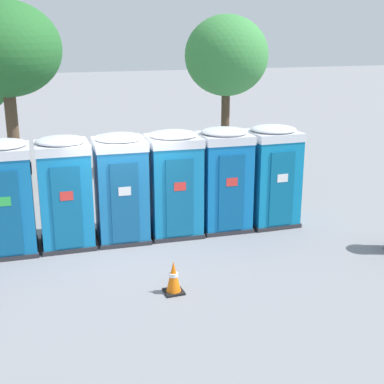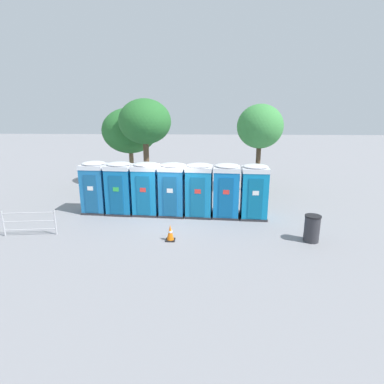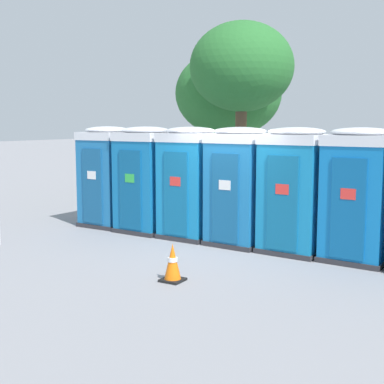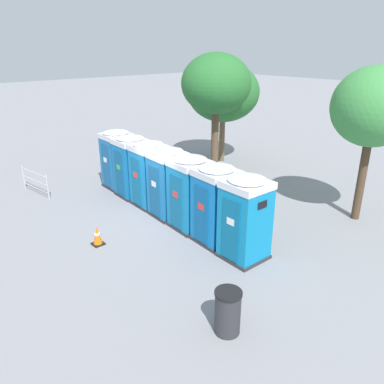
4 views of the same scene
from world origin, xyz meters
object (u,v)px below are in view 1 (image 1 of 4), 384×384
portapotty_6 (272,175)px  street_tree_0 (5,50)px  portapotty_5 (224,179)px  street_tree_1 (226,57)px  portapotty_4 (174,183)px  traffic_cone (174,278)px  portapotty_2 (65,192)px  portapotty_1 (5,197)px  portapotty_3 (121,187)px

portapotty_6 → street_tree_0: bearing=141.6°
portapotty_5 → street_tree_1: street_tree_1 is taller
portapotty_4 → traffic_cone: bearing=-108.6°
portapotty_6 → traffic_cone: bearing=-141.2°
portapotty_2 → portapotty_4: 2.56m
street_tree_1 → portapotty_1: bearing=-146.8°
portapotty_5 → street_tree_0: street_tree_0 is taller
portapotty_3 → portapotty_4: size_ratio=1.00×
portapotty_1 → portapotty_3: 2.56m
portapotty_3 → portapotty_4: bearing=-2.7°
portapotty_3 → portapotty_4: same height
portapotty_5 → traffic_cone: bearing=-127.7°
traffic_cone → portapotty_4: bearing=71.4°
portapotty_5 → traffic_cone: portapotty_5 is taller
portapotty_2 → street_tree_0: bearing=101.1°
street_tree_1 → portapotty_4: bearing=-125.1°
portapotty_2 → portapotty_4: (2.55, -0.14, -0.00)m
street_tree_0 → traffic_cone: street_tree_0 is taller
portapotty_2 → portapotty_4: size_ratio=1.00×
portapotty_5 → street_tree_1: 6.12m
traffic_cone → portapotty_1: bearing=131.6°
traffic_cone → portapotty_6: bearing=38.8°
street_tree_0 → street_tree_1: street_tree_0 is taller
portapotty_5 → street_tree_1: size_ratio=0.48×
portapotty_4 → street_tree_1: street_tree_1 is taller
portapotty_2 → portapotty_6: (5.11, -0.28, -0.00)m
portapotty_2 → portapotty_6: bearing=-3.2°
portapotty_1 → portapotty_5: size_ratio=1.00×
street_tree_1 → portapotty_5: bearing=-113.8°
portapotty_5 → street_tree_0: (-4.71, 4.65, 2.99)m
portapotty_4 → portapotty_5: bearing=-2.3°
portapotty_4 → portapotty_5: 1.28m
portapotty_4 → portapotty_1: bearing=177.4°
portapotty_1 → portapotty_6: 6.39m
traffic_cone → portapotty_2: bearing=116.1°
street_tree_1 → traffic_cone: street_tree_1 is taller
portapotty_3 → traffic_cone: bearing=-85.0°
portapotty_1 → street_tree_1: bearing=33.2°
portapotty_3 → street_tree_0: 5.85m
portapotty_1 → portapotty_6: (6.39, -0.32, 0.00)m
portapotty_2 → portapotty_5: 3.84m
portapotty_4 → portapotty_6: same height
street_tree_0 → portapotty_3: bearing=-64.6°
portapotty_1 → portapotty_5: same height
portapotty_6 → traffic_cone: portapotty_6 is taller
portapotty_2 → street_tree_1: street_tree_1 is taller
portapotty_5 → traffic_cone: 3.86m
street_tree_1 → street_tree_0: bearing=-176.9°
portapotty_4 → portapotty_6: (2.55, -0.15, 0.00)m
portapotty_2 → portapotty_3: (1.28, -0.08, -0.00)m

